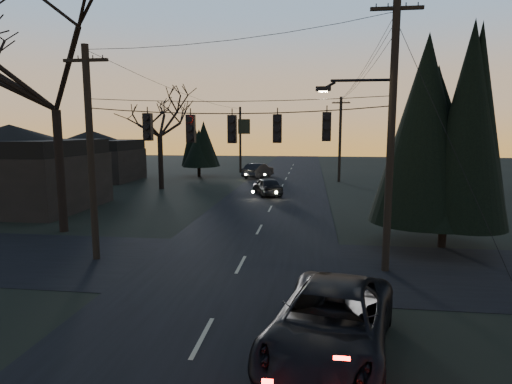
# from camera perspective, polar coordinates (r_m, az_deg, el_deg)

# --- Properties ---
(main_road) EXTENTS (8.00, 120.00, 0.02)m
(main_road) POSITION_cam_1_polar(r_m,az_deg,el_deg) (26.63, 1.48, -3.06)
(main_road) COLOR black
(main_road) RESTS_ON ground
(cross_road) EXTENTS (60.00, 7.00, 0.02)m
(cross_road) POSITION_cam_1_polar(r_m,az_deg,el_deg) (17.02, -2.04, -9.66)
(cross_road) COLOR black
(cross_road) RESTS_ON ground
(utility_pole_right) EXTENTS (5.00, 0.30, 10.00)m
(utility_pole_right) POSITION_cam_1_polar(r_m,az_deg,el_deg) (17.05, 16.82, -10.02)
(utility_pole_right) COLOR black
(utility_pole_right) RESTS_ON ground
(utility_pole_left) EXTENTS (1.80, 0.30, 8.50)m
(utility_pole_left) POSITION_cam_1_polar(r_m,az_deg,el_deg) (18.92, -20.48, -8.37)
(utility_pole_left) COLOR black
(utility_pole_left) RESTS_ON ground
(utility_pole_far_r) EXTENTS (1.80, 0.30, 8.50)m
(utility_pole_far_r) POSITION_cam_1_polar(r_m,az_deg,el_deg) (44.37, 10.99, 1.36)
(utility_pole_far_r) COLOR black
(utility_pole_far_r) RESTS_ON ground
(utility_pole_far_l) EXTENTS (0.30, 0.30, 8.00)m
(utility_pole_far_l) POSITION_cam_1_polar(r_m,az_deg,el_deg) (52.95, -2.09, 2.61)
(utility_pole_far_l) COLOR black
(utility_pole_far_l) RESTS_ON ground
(span_signal_assembly) EXTENTS (11.50, 0.44, 1.49)m
(span_signal_assembly) POSITION_cam_1_polar(r_m,az_deg,el_deg) (16.23, -2.98, 8.54)
(span_signal_assembly) COLOR black
(span_signal_assembly) RESTS_ON ground
(bare_tree_left) EXTENTS (10.68, 10.68, 12.49)m
(bare_tree_left) POSITION_cam_1_polar(r_m,az_deg,el_deg) (24.21, -25.48, 15.78)
(bare_tree_left) COLOR black
(bare_tree_left) RESTS_ON ground
(evergreen_right) EXTENTS (4.83, 4.83, 8.67)m
(evergreen_right) POSITION_cam_1_polar(r_m,az_deg,el_deg) (20.59, 24.28, 6.67)
(evergreen_right) COLOR black
(evergreen_right) RESTS_ON ground
(bare_tree_dist) EXTENTS (6.59, 6.59, 9.32)m
(bare_tree_dist) POSITION_cam_1_polar(r_m,az_deg,el_deg) (38.98, -12.79, 9.95)
(bare_tree_dist) COLOR black
(bare_tree_dist) RESTS_ON ground
(evergreen_dist) EXTENTS (3.87, 3.87, 6.35)m
(evergreen_dist) POSITION_cam_1_polar(r_m,az_deg,el_deg) (48.54, -7.67, 6.48)
(evergreen_dist) COLOR black
(evergreen_dist) RESTS_ON ground
(house_left_near) EXTENTS (10.00, 8.00, 5.60)m
(house_left_near) POSITION_cam_1_polar(r_m,az_deg,el_deg) (32.67, -29.71, 2.91)
(house_left_near) COLOR black
(house_left_near) RESTS_ON ground
(house_left_far) EXTENTS (9.00, 7.00, 5.20)m
(house_left_far) POSITION_cam_1_polar(r_m,az_deg,el_deg) (47.77, -21.03, 4.57)
(house_left_far) COLOR black
(house_left_far) RESTS_ON ground
(suv_near) EXTENTS (3.74, 6.08, 1.57)m
(suv_near) POSITION_cam_1_polar(r_m,az_deg,el_deg) (10.58, 9.98, -16.83)
(suv_near) COLOR black
(suv_near) RESTS_ON ground
(sedan_oncoming_a) EXTENTS (3.09, 4.61, 1.46)m
(sedan_oncoming_a) POSITION_cam_1_polar(r_m,az_deg,el_deg) (34.45, 1.53, 0.76)
(sedan_oncoming_a) COLOR black
(sedan_oncoming_a) RESTS_ON ground
(sedan_oncoming_b) EXTENTS (3.14, 5.08, 1.58)m
(sedan_oncoming_b) POSITION_cam_1_polar(r_m,az_deg,el_deg) (47.06, 0.29, 2.87)
(sedan_oncoming_b) COLOR black
(sedan_oncoming_b) RESTS_ON ground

